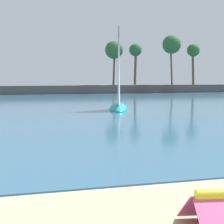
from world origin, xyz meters
name	(u,v)px	position (x,y,z in m)	size (l,w,h in m)	color
sea	(46,97)	(0.00, 62.32, 0.03)	(220.00, 105.31, 0.06)	#33607F
palm_headland	(50,82)	(1.76, 74.85, 2.48)	(106.99, 6.14, 12.97)	#514C47
sailboat_near_shore	(119,102)	(5.75, 35.69, 0.93)	(3.71, 6.97, 9.69)	teal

